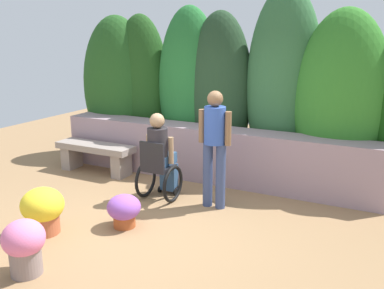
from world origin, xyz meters
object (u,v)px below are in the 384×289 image
at_px(flower_pot_purple_near, 124,210).
at_px(person_in_wheelchair, 160,159).
at_px(flower_pot_terracotta_by_wall, 24,245).
at_px(flower_pot_red_accent, 43,209).
at_px(stone_bench, 95,153).
at_px(person_standing_companion, 215,141).

bearing_deg(flower_pot_purple_near, person_in_wheelchair, 94.80).
bearing_deg(flower_pot_purple_near, flower_pot_terracotta_by_wall, -100.14).
distance_m(person_in_wheelchair, flower_pot_purple_near, 1.14).
xyz_separation_m(flower_pot_terracotta_by_wall, flower_pot_red_accent, (-0.55, 0.79, -0.02)).
xyz_separation_m(stone_bench, person_standing_companion, (2.56, -0.51, 0.63)).
height_order(person_standing_companion, flower_pot_red_accent, person_standing_companion).
relative_size(person_standing_companion, flower_pot_red_accent, 2.84).
height_order(stone_bench, flower_pot_terracotta_by_wall, flower_pot_terracotta_by_wall).
distance_m(stone_bench, person_standing_companion, 2.69).
bearing_deg(person_standing_companion, stone_bench, 176.20).
xyz_separation_m(person_in_wheelchair, person_standing_companion, (0.86, 0.07, 0.36)).
bearing_deg(person_standing_companion, flower_pot_red_accent, -124.59).
bearing_deg(stone_bench, flower_pot_terracotta_by_wall, -66.51).
relative_size(flower_pot_terracotta_by_wall, flower_pot_red_accent, 1.01).
relative_size(person_in_wheelchair, flower_pot_red_accent, 2.23).
xyz_separation_m(person_in_wheelchair, flower_pot_terracotta_by_wall, (-0.16, -2.46, -0.29)).
bearing_deg(flower_pot_purple_near, person_standing_companion, 55.92).
distance_m(stone_bench, flower_pot_terracotta_by_wall, 3.41).
distance_m(person_standing_companion, flower_pot_purple_near, 1.56).
xyz_separation_m(stone_bench, person_in_wheelchair, (1.70, -0.58, 0.27)).
relative_size(stone_bench, person_standing_companion, 0.88).
relative_size(person_standing_companion, flower_pot_purple_near, 3.86).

